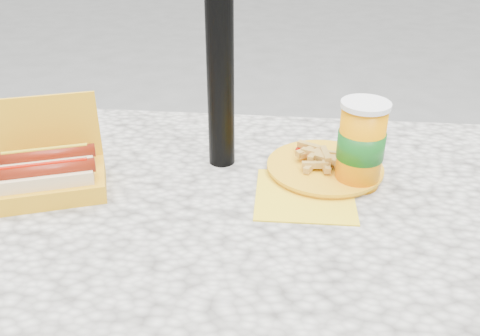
# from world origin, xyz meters

# --- Properties ---
(picnic_table) EXTENTS (1.20, 0.80, 0.75)m
(picnic_table) POSITION_xyz_m (0.00, 0.00, 0.64)
(picnic_table) COLOR beige
(picnic_table) RESTS_ON ground
(hotdog_box) EXTENTS (0.22, 0.19, 0.16)m
(hotdog_box) POSITION_xyz_m (-0.29, 0.02, 0.79)
(hotdog_box) COLOR gold
(hotdog_box) RESTS_ON picnic_table
(fries_plate) EXTENTS (0.23, 0.29, 0.04)m
(fries_plate) POSITION_xyz_m (0.19, 0.13, 0.76)
(fries_plate) COLOR yellow
(fries_plate) RESTS_ON picnic_table
(soda_cup) EXTENTS (0.08, 0.08, 0.16)m
(soda_cup) POSITION_xyz_m (0.25, 0.10, 0.83)
(soda_cup) COLOR #F98F00
(soda_cup) RESTS_ON picnic_table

